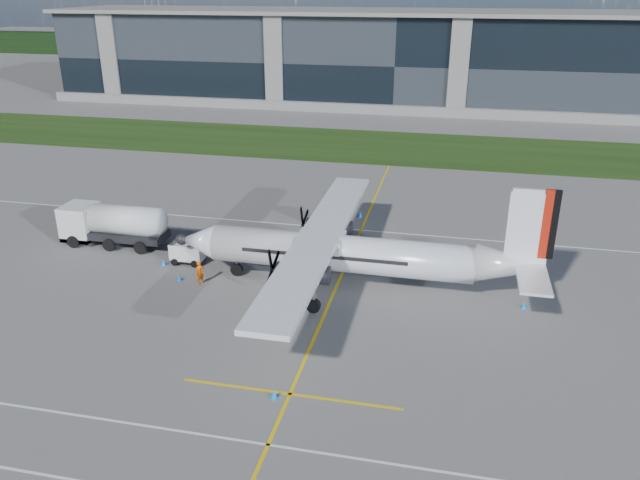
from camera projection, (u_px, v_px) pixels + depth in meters
name	position (u px, v px, depth m)	size (l,w,h in m)	color
ground	(365.00, 162.00, 75.03)	(400.00, 400.00, 0.00)	#5B5956
grass_strip	(374.00, 146.00, 82.23)	(400.00, 18.00, 0.04)	#1B340E
terminal_building	(401.00, 60.00, 108.18)	(120.00, 20.00, 15.00)	black
tree_line	(422.00, 51.00, 163.98)	(400.00, 6.00, 6.00)	black
yellow_taxiway_centerline	(344.00, 268.00, 47.40)	(0.20, 70.00, 0.01)	yellow
turboprop_aircraft	(354.00, 234.00, 42.96)	(26.20, 27.17, 8.15)	white
fuel_tanker_truck	(107.00, 224.00, 51.16)	(9.15, 2.97, 3.43)	silver
baggage_tug	(188.00, 253.00, 48.08)	(2.69, 1.61, 1.61)	silver
ground_crew_person	(200.00, 271.00, 44.56)	(0.82, 0.59, 2.02)	#F25907
safety_cone_stbdwing	(360.00, 214.00, 57.57)	(0.36, 0.36, 0.50)	#0D77ED
safety_cone_fwd	(163.00, 262.00, 47.80)	(0.36, 0.36, 0.50)	#0D77ED
safety_cone_tail	(524.00, 305.00, 41.52)	(0.36, 0.36, 0.50)	#0D77ED
safety_cone_portwing	(274.00, 394.00, 32.57)	(0.36, 0.36, 0.50)	#0D77ED
safety_cone_nose_stbd	(199.00, 259.00, 48.43)	(0.36, 0.36, 0.50)	#0D77ED
safety_cone_nose_port	(180.00, 277.00, 45.40)	(0.36, 0.36, 0.50)	#0D77ED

